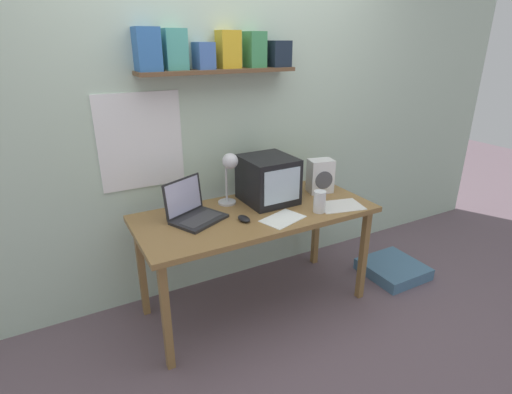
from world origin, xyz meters
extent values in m
plane|color=#68565E|center=(0.00, 0.00, 0.00)|extent=(12.00, 12.00, 0.00)
cube|color=silver|center=(0.00, 0.48, 1.30)|extent=(5.60, 0.06, 2.60)
cube|color=white|center=(-0.60, 0.44, 1.18)|extent=(0.54, 0.01, 0.62)
cube|color=brown|center=(-0.08, 0.36, 1.60)|extent=(1.06, 0.18, 0.02)
cube|color=#326AB2|center=(-0.52, 0.38, 1.73)|extent=(0.14, 0.15, 0.25)
cube|color=#4BA99A|center=(-0.34, 0.40, 1.73)|extent=(0.13, 0.11, 0.24)
cube|color=#4269B1|center=(-0.17, 0.38, 1.69)|extent=(0.11, 0.14, 0.16)
cube|color=gold|center=(0.01, 0.39, 1.72)|extent=(0.14, 0.12, 0.23)
cube|color=#3C8C54|center=(0.20, 0.38, 1.72)|extent=(0.12, 0.14, 0.23)
cube|color=#192534|center=(0.37, 0.37, 1.69)|extent=(0.13, 0.16, 0.17)
cube|color=olive|center=(0.00, 0.00, 0.72)|extent=(1.56, 0.69, 0.03)
cube|color=olive|center=(-0.72, -0.28, 0.35)|extent=(0.04, 0.05, 0.70)
cube|color=olive|center=(0.72, -0.28, 0.35)|extent=(0.04, 0.05, 0.70)
cube|color=olive|center=(-0.72, 0.28, 0.35)|extent=(0.04, 0.05, 0.70)
cube|color=olive|center=(0.72, 0.28, 0.35)|extent=(0.04, 0.05, 0.70)
cube|color=black|center=(0.16, 0.12, 0.89)|extent=(0.34, 0.36, 0.31)
cube|color=silver|center=(0.16, -0.06, 0.90)|extent=(0.27, 0.01, 0.23)
cube|color=#232326|center=(-0.38, 0.04, 0.74)|extent=(0.38, 0.34, 0.02)
cube|color=#38383A|center=(-0.37, 0.02, 0.75)|extent=(0.29, 0.23, 0.00)
cube|color=#232326|center=(-0.44, 0.15, 0.87)|extent=(0.29, 0.16, 0.23)
cube|color=silver|center=(-0.44, 0.15, 0.87)|extent=(0.26, 0.15, 0.21)
cylinder|color=silver|center=(-0.11, 0.21, 0.74)|extent=(0.12, 0.12, 0.01)
cylinder|color=silver|center=(-0.11, 0.21, 0.90)|extent=(0.02, 0.02, 0.30)
sphere|color=silver|center=(-0.11, 0.15, 1.05)|extent=(0.10, 0.10, 0.10)
cylinder|color=white|center=(0.36, -0.20, 0.81)|extent=(0.08, 0.08, 0.14)
cylinder|color=yellow|center=(0.36, -0.20, 0.79)|extent=(0.07, 0.07, 0.10)
cube|color=white|center=(0.59, 0.09, 0.86)|extent=(0.20, 0.16, 0.24)
cylinder|color=#4C4C51|center=(0.57, 0.03, 0.85)|extent=(0.13, 0.03, 0.13)
ellipsoid|color=black|center=(-0.14, -0.10, 0.75)|extent=(0.07, 0.11, 0.03)
cube|color=white|center=(0.09, -0.19, 0.74)|extent=(0.31, 0.25, 0.00)
cube|color=silver|center=(0.54, -0.20, 0.74)|extent=(0.33, 0.27, 0.00)
cube|color=teal|center=(1.17, -0.18, 0.05)|extent=(0.44, 0.44, 0.09)
camera|label=1|loc=(-1.14, -2.11, 1.79)|focal=28.00mm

